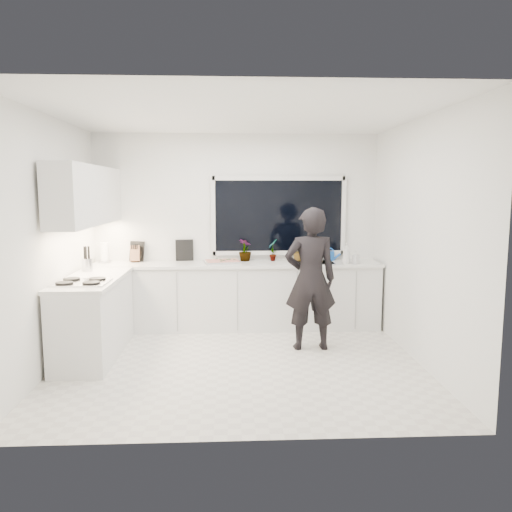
{
  "coord_description": "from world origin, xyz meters",
  "views": [
    {
      "loc": [
        -0.07,
        -5.36,
        1.91
      ],
      "look_at": [
        0.21,
        0.4,
        1.15
      ],
      "focal_mm": 35.0,
      "sensor_mm": 36.0,
      "label": 1
    }
  ],
  "objects": [
    {
      "name": "paper_towel_roll",
      "position": [
        -1.82,
        1.55,
        1.05
      ],
      "size": [
        0.14,
        0.14,
        0.26
      ],
      "primitive_type": "cylinder",
      "rotation": [
        0.0,
        0.0,
        0.34
      ],
      "color": "white",
      "rests_on": "countertop_back"
    },
    {
      "name": "ceiling",
      "position": [
        0.0,
        0.0,
        2.71
      ],
      "size": [
        4.0,
        3.5,
        0.02
      ],
      "primitive_type": "cube",
      "color": "white",
      "rests_on": "wall_back"
    },
    {
      "name": "window",
      "position": [
        0.6,
        1.73,
        1.55
      ],
      "size": [
        1.8,
        0.02,
        1.0
      ],
      "primitive_type": "cube",
      "color": "black",
      "rests_on": "wall_back"
    },
    {
      "name": "picture_frame_small",
      "position": [
        -0.74,
        1.69,
        1.07
      ],
      "size": [
        0.25,
        0.05,
        0.3
      ],
      "primitive_type": "cube",
      "rotation": [
        0.0,
        0.0,
        0.11
      ],
      "color": "black",
      "rests_on": "countertop_back"
    },
    {
      "name": "watering_can",
      "position": [
        1.32,
        1.61,
        0.98
      ],
      "size": [
        0.17,
        0.17,
        0.13
      ],
      "primitive_type": "cylinder",
      "rotation": [
        0.0,
        0.0,
        0.26
      ],
      "color": "#124FB0",
      "rests_on": "countertop_back"
    },
    {
      "name": "base_cabinets_back",
      "position": [
        0.0,
        1.45,
        0.44
      ],
      "size": [
        3.92,
        0.58,
        0.88
      ],
      "primitive_type": "cube",
      "color": "white",
      "rests_on": "floor"
    },
    {
      "name": "floor",
      "position": [
        0.0,
        0.0,
        -0.01
      ],
      "size": [
        4.0,
        3.5,
        0.02
      ],
      "primitive_type": "cube",
      "color": "beige",
      "rests_on": "ground"
    },
    {
      "name": "base_cabinets_left",
      "position": [
        -1.67,
        0.35,
        0.44
      ],
      "size": [
        0.58,
        1.6,
        0.88
      ],
      "primitive_type": "cube",
      "color": "white",
      "rests_on": "floor"
    },
    {
      "name": "wall_back",
      "position": [
        0.0,
        1.76,
        1.35
      ],
      "size": [
        4.0,
        0.02,
        2.7
      ],
      "primitive_type": "cube",
      "color": "white",
      "rests_on": "ground"
    },
    {
      "name": "herb_plants",
      "position": [
        0.7,
        1.61,
        1.07
      ],
      "size": [
        1.2,
        0.34,
        0.33
      ],
      "color": "#26662D",
      "rests_on": "countertop_back"
    },
    {
      "name": "countertop_left",
      "position": [
        -1.67,
        0.35,
        0.9
      ],
      "size": [
        0.62,
        1.6,
        0.04
      ],
      "primitive_type": "cube",
      "color": "silver",
      "rests_on": "base_cabinets_left"
    },
    {
      "name": "sink",
      "position": [
        1.05,
        1.45,
        0.87
      ],
      "size": [
        0.58,
        0.42,
        0.14
      ],
      "primitive_type": "cube",
      "color": "silver",
      "rests_on": "countertop_back"
    },
    {
      "name": "picture_frame_large",
      "position": [
        -1.41,
        1.69,
        1.06
      ],
      "size": [
        0.21,
        0.09,
        0.28
      ],
      "primitive_type": "cube",
      "rotation": [
        0.0,
        0.0,
        -0.33
      ],
      "color": "black",
      "rests_on": "countertop_back"
    },
    {
      "name": "pizza_tray",
      "position": [
        -0.2,
        1.42,
        0.94
      ],
      "size": [
        0.53,
        0.43,
        0.03
      ],
      "primitive_type": "cube",
      "rotation": [
        0.0,
        0.0,
        0.18
      ],
      "color": "#B8B8BD",
      "rests_on": "countertop_back"
    },
    {
      "name": "wall_left",
      "position": [
        -2.01,
        0.0,
        1.35
      ],
      "size": [
        0.02,
        3.5,
        2.7
      ],
      "primitive_type": "cube",
      "color": "white",
      "rests_on": "ground"
    },
    {
      "name": "countertop_back",
      "position": [
        0.0,
        1.44,
        0.9
      ],
      "size": [
        3.94,
        0.62,
        0.04
      ],
      "primitive_type": "cube",
      "color": "silver",
      "rests_on": "base_cabinets_back"
    },
    {
      "name": "upper_cabinets",
      "position": [
        -1.79,
        0.7,
        1.85
      ],
      "size": [
        0.34,
        2.1,
        0.7
      ],
      "primitive_type": "cube",
      "color": "white",
      "rests_on": "wall_left"
    },
    {
      "name": "stovetop",
      "position": [
        -1.69,
        -0.0,
        0.94
      ],
      "size": [
        0.56,
        0.48,
        0.03
      ],
      "primitive_type": "cube",
      "color": "black",
      "rests_on": "countertop_left"
    },
    {
      "name": "soap_bottles",
      "position": [
        1.52,
        1.3,
        1.05
      ],
      "size": [
        0.24,
        0.11,
        0.28
      ],
      "color": "#D8BF66",
      "rests_on": "countertop_back"
    },
    {
      "name": "wall_right",
      "position": [
        2.01,
        0.0,
        1.35
      ],
      "size": [
        0.02,
        3.5,
        2.7
      ],
      "primitive_type": "cube",
      "color": "white",
      "rests_on": "ground"
    },
    {
      "name": "pizza",
      "position": [
        -0.2,
        1.42,
        0.95
      ],
      "size": [
        0.48,
        0.38,
        0.01
      ],
      "primitive_type": "cube",
      "rotation": [
        0.0,
        0.0,
        0.18
      ],
      "color": "#D2481C",
      "rests_on": "pizza_tray"
    },
    {
      "name": "person",
      "position": [
        0.87,
        0.48,
        0.86
      ],
      "size": [
        0.64,
        0.43,
        1.71
      ],
      "primitive_type": "imported",
      "rotation": [
        0.0,
        0.0,
        3.18
      ],
      "color": "black",
      "rests_on": "floor"
    },
    {
      "name": "utensil_crock",
      "position": [
        -1.85,
        0.8,
        1.0
      ],
      "size": [
        0.14,
        0.14,
        0.16
      ],
      "primitive_type": "cylinder",
      "rotation": [
        0.0,
        0.0,
        0.06
      ],
      "color": "#AFB0B4",
      "rests_on": "countertop_left"
    },
    {
      "name": "knife_block",
      "position": [
        -1.42,
        1.59,
        1.03
      ],
      "size": [
        0.14,
        0.11,
        0.22
      ],
      "primitive_type": "cube",
      "rotation": [
        0.0,
        0.0,
        0.09
      ],
      "color": "#956245",
      "rests_on": "countertop_back"
    },
    {
      "name": "faucet",
      "position": [
        1.05,
        1.65,
        1.03
      ],
      "size": [
        0.03,
        0.03,
        0.22
      ],
      "primitive_type": "cylinder",
      "color": "silver",
      "rests_on": "countertop_back"
    }
  ]
}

